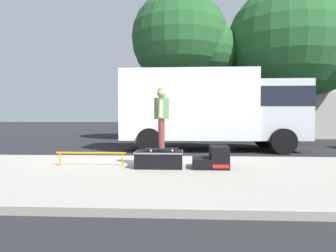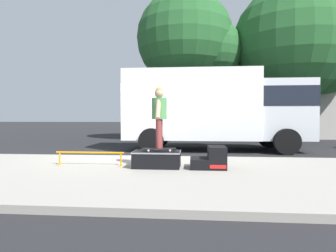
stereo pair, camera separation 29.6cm
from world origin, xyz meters
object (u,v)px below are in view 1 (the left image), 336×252
(skate_box, at_px, (159,159))
(skater_kid, at_px, (161,112))
(box_truck, at_px, (213,107))
(street_tree_main, at_px, (185,42))
(grind_rail, at_px, (91,155))
(skateboard, at_px, (161,149))
(kicker_ramp, at_px, (213,159))
(street_tree_neighbour, at_px, (291,47))

(skate_box, height_order, skater_kid, skater_kid)
(box_truck, relative_size, street_tree_main, 0.83)
(grind_rail, bearing_deg, skateboard, -3.93)
(box_truck, xyz_separation_m, street_tree_main, (-1.06, 4.87, 3.81))
(skater_kid, bearing_deg, skate_box, -148.58)
(box_truck, bearing_deg, skateboard, -109.76)
(skate_box, xyz_separation_m, street_tree_main, (0.65, 9.53, 5.19))
(skate_box, bearing_deg, box_truck, 69.82)
(kicker_ramp, distance_m, street_tree_main, 10.86)
(kicker_ramp, relative_size, box_truck, 0.12)
(kicker_ramp, distance_m, street_tree_neighbour, 12.14)
(skater_kid, distance_m, street_tree_neighbour, 12.32)
(skate_box, relative_size, grind_rail, 0.65)
(kicker_ramp, bearing_deg, street_tree_neighbour, 61.60)
(skater_kid, bearing_deg, skateboard, -63.43)
(kicker_ramp, distance_m, skateboard, 1.23)
(grind_rail, bearing_deg, skate_box, -5.07)
(kicker_ramp, xyz_separation_m, street_tree_neighbour, (5.29, 9.78, 4.87))
(box_truck, distance_m, street_tree_neighbour, 7.87)
(kicker_ramp, relative_size, skater_kid, 0.56)
(skateboard, relative_size, street_tree_main, 0.10)
(skate_box, bearing_deg, street_tree_neighbour, 56.21)
(skate_box, bearing_deg, grind_rail, 174.93)
(street_tree_neighbour, bearing_deg, kicker_ramp, -118.40)
(street_tree_main, bearing_deg, skateboard, -93.62)
(kicker_ramp, bearing_deg, skateboard, 178.56)
(kicker_ramp, relative_size, street_tree_main, 0.10)
(skate_box, height_order, street_tree_neighbour, street_tree_neighbour)
(skateboard, bearing_deg, skater_kid, 116.57)
(grind_rail, relative_size, street_tree_neighbour, 0.20)
(skater_kid, bearing_deg, street_tree_main, 86.38)
(grind_rail, height_order, skater_kid, skater_kid)
(skater_kid, bearing_deg, street_tree_neighbour, 56.33)
(kicker_ramp, xyz_separation_m, skateboard, (-1.21, 0.03, 0.22))
(grind_rail, relative_size, skateboard, 2.12)
(skate_box, distance_m, grind_rail, 1.68)
(skate_box, distance_m, kicker_ramp, 1.26)
(skate_box, xyz_separation_m, box_truck, (1.71, 4.65, 1.38))
(grind_rail, distance_m, street_tree_main, 10.94)
(kicker_ramp, bearing_deg, skater_kid, 178.56)
(grind_rail, distance_m, skater_kid, 2.01)
(grind_rail, bearing_deg, street_tree_main, 76.10)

